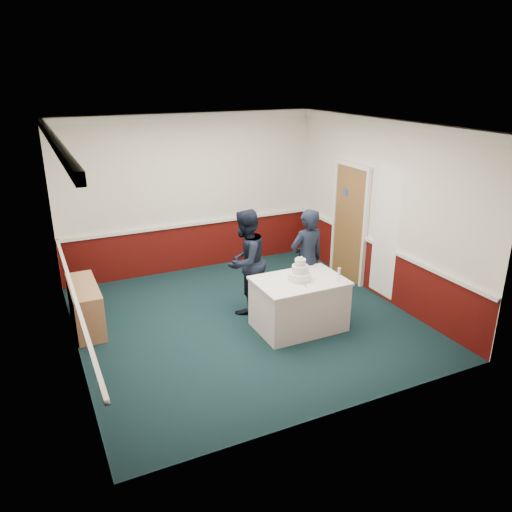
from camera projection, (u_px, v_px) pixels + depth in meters
name	position (u px, v px, depth m)	size (l,w,h in m)	color
ground	(246.00, 320.00, 7.87)	(5.00, 5.00, 0.00)	#102829
room_shell	(233.00, 190.00, 7.73)	(5.00, 5.00, 3.00)	silver
sideboard	(86.00, 306.00, 7.55)	(0.41, 1.20, 0.70)	tan
cake_table	(299.00, 303.00, 7.53)	(1.32, 0.92, 0.79)	white
wedding_cake	(300.00, 273.00, 7.35)	(0.35, 0.35, 0.36)	white
cake_knife	(305.00, 285.00, 7.21)	(0.01, 0.22, 0.01)	silver
champagne_flute	(339.00, 272.00, 7.31)	(0.05, 0.05, 0.21)	silver
person_man	(245.00, 262.00, 7.93)	(0.83, 0.64, 1.70)	black
person_woman	(307.00, 260.00, 8.03)	(0.61, 0.40, 1.68)	black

